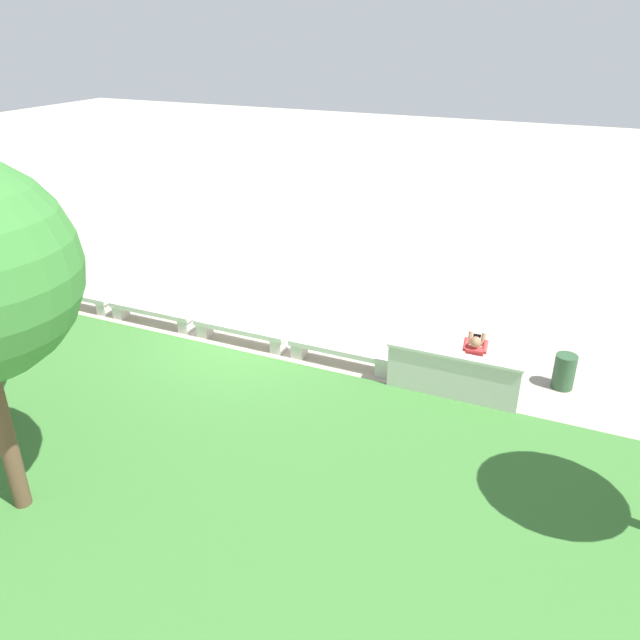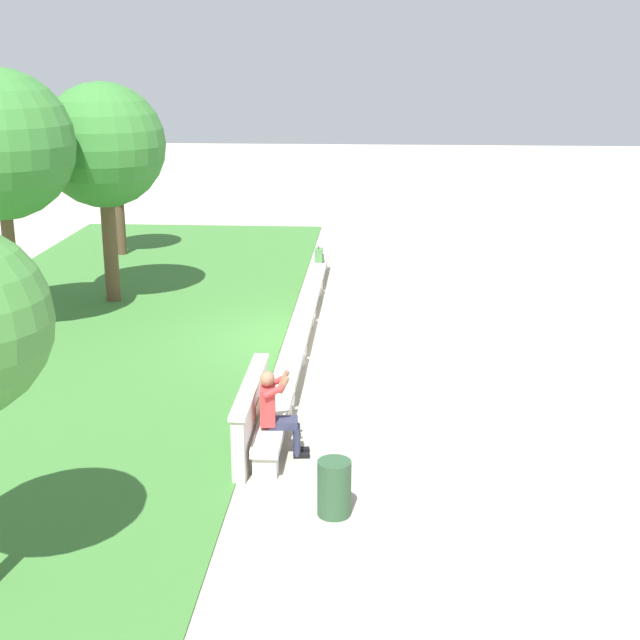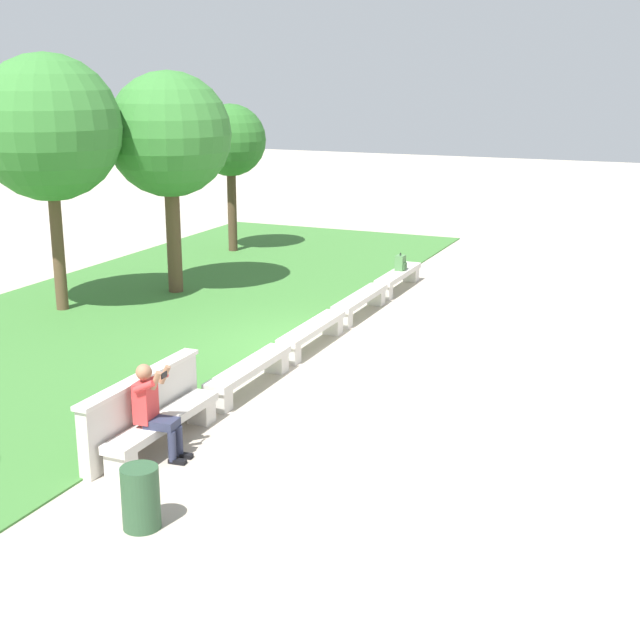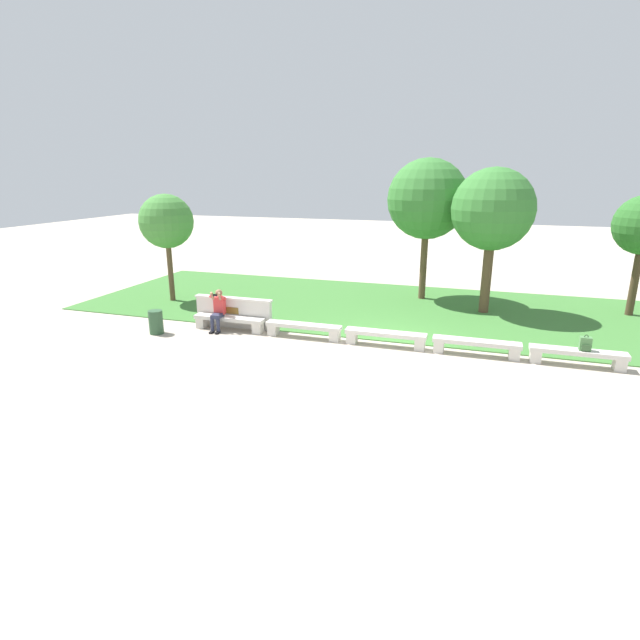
# 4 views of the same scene
# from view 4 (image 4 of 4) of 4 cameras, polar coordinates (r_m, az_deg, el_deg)

# --- Properties ---
(ground_plane) EXTENTS (80.00, 80.00, 0.00)m
(ground_plane) POSITION_cam_4_polar(r_m,az_deg,el_deg) (14.81, 7.44, -2.98)
(ground_plane) COLOR #B2A593
(grass_strip) EXTENTS (24.56, 8.00, 0.03)m
(grass_strip) POSITION_cam_4_polar(r_m,az_deg,el_deg) (18.94, 9.91, 1.28)
(grass_strip) COLOR #3D7533
(grass_strip) RESTS_ON ground
(bench_main) EXTENTS (2.37, 0.40, 0.45)m
(bench_main) POSITION_cam_4_polar(r_m,az_deg,el_deg) (16.34, -10.34, -0.10)
(bench_main) COLOR beige
(bench_main) RESTS_ON ground
(bench_near) EXTENTS (2.37, 0.40, 0.45)m
(bench_near) POSITION_cam_4_polar(r_m,az_deg,el_deg) (15.34, -1.90, -0.94)
(bench_near) COLOR beige
(bench_near) RESTS_ON ground
(bench_mid) EXTENTS (2.37, 0.40, 0.45)m
(bench_mid) POSITION_cam_4_polar(r_m,az_deg,el_deg) (14.71, 7.48, -1.84)
(bench_mid) COLOR beige
(bench_mid) RESTS_ON ground
(bench_far) EXTENTS (2.37, 0.40, 0.45)m
(bench_far) POSITION_cam_4_polar(r_m,az_deg,el_deg) (14.51, 17.42, -2.74)
(bench_far) COLOR beige
(bench_far) RESTS_ON ground
(bench_end) EXTENTS (2.37, 0.40, 0.45)m
(bench_end) POSITION_cam_4_polar(r_m,az_deg,el_deg) (14.75, 27.35, -3.55)
(bench_end) COLOR beige
(bench_end) RESTS_ON ground
(backrest_wall_with_plaque) EXTENTS (2.69, 0.24, 1.01)m
(backrest_wall_with_plaque) POSITION_cam_4_polar(r_m,az_deg,el_deg) (16.57, -9.83, 0.89)
(backrest_wall_with_plaque) COLOR beige
(backrest_wall_with_plaque) RESTS_ON ground
(person_photographer) EXTENTS (0.50, 0.75, 1.32)m
(person_photographer) POSITION_cam_4_polar(r_m,az_deg,el_deg) (16.32, -11.55, 1.36)
(person_photographer) COLOR black
(person_photographer) RESTS_ON ground
(backpack) EXTENTS (0.28, 0.24, 0.43)m
(backpack) POSITION_cam_4_polar(r_m,az_deg,el_deg) (14.68, 28.06, -2.44)
(backpack) COLOR #4C7F47
(backpack) RESTS_ON bench_end
(tree_behind_wall) EXTENTS (3.06, 3.06, 5.47)m
(tree_behind_wall) POSITION_cam_4_polar(r_m,az_deg,el_deg) (20.06, 12.16, 13.32)
(tree_behind_wall) COLOR brown
(tree_behind_wall) RESTS_ON ground
(tree_left_background) EXTENTS (2.05, 2.05, 4.15)m
(tree_left_background) POSITION_cam_4_polar(r_m,az_deg,el_deg) (20.24, -17.16, 10.67)
(tree_left_background) COLOR brown
(tree_left_background) RESTS_ON ground
(tree_far_back) EXTENTS (2.83, 2.83, 5.11)m
(tree_far_back) POSITION_cam_4_polar(r_m,az_deg,el_deg) (18.56, 19.15, 11.77)
(tree_far_back) COLOR brown
(tree_far_back) RESTS_ON ground
(trash_bin) EXTENTS (0.44, 0.44, 0.75)m
(trash_bin) POSITION_cam_4_polar(r_m,az_deg,el_deg) (16.56, -18.24, -0.23)
(trash_bin) COLOR #2D5133
(trash_bin) RESTS_ON ground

